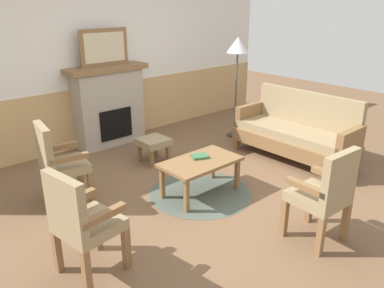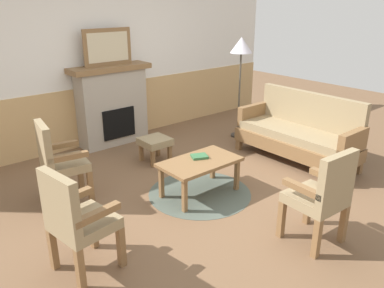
% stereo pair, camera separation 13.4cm
% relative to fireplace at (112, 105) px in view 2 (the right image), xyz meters
% --- Properties ---
extents(ground_plane, '(14.00, 14.00, 0.00)m').
position_rel_fireplace_xyz_m(ground_plane, '(0.00, -2.35, -0.65)').
color(ground_plane, brown).
extents(wall_back, '(7.20, 0.14, 2.70)m').
position_rel_fireplace_xyz_m(wall_back, '(0.00, 0.25, 0.66)').
color(wall_back, white).
rests_on(wall_back, ground_plane).
extents(fireplace, '(1.30, 0.44, 1.28)m').
position_rel_fireplace_xyz_m(fireplace, '(0.00, 0.00, 0.00)').
color(fireplace, '#A39989').
rests_on(fireplace, ground_plane).
extents(framed_picture, '(0.80, 0.04, 0.56)m').
position_rel_fireplace_xyz_m(framed_picture, '(0.00, 0.00, 0.91)').
color(framed_picture, brown).
rests_on(framed_picture, fireplace).
extents(couch, '(0.70, 1.80, 0.98)m').
position_rel_fireplace_xyz_m(couch, '(1.71, -2.39, -0.26)').
color(couch, brown).
rests_on(couch, ground_plane).
extents(coffee_table, '(0.96, 0.56, 0.44)m').
position_rel_fireplace_xyz_m(coffee_table, '(-0.10, -2.26, -0.27)').
color(coffee_table, brown).
rests_on(coffee_table, ground_plane).
extents(round_rug, '(1.27, 1.27, 0.01)m').
position_rel_fireplace_xyz_m(round_rug, '(-0.10, -2.26, -0.65)').
color(round_rug, '#4C564C').
rests_on(round_rug, ground_plane).
extents(book_on_table, '(0.24, 0.22, 0.03)m').
position_rel_fireplace_xyz_m(book_on_table, '(-0.05, -2.19, -0.20)').
color(book_on_table, '#33663D').
rests_on(book_on_table, coffee_table).
extents(footstool, '(0.40, 0.40, 0.36)m').
position_rel_fireplace_xyz_m(footstool, '(0.07, -1.09, -0.37)').
color(footstool, brown).
rests_on(footstool, ground_plane).
extents(armchair_near_fireplace, '(0.54, 0.54, 0.98)m').
position_rel_fireplace_xyz_m(armchair_near_fireplace, '(-1.85, -2.68, -0.11)').
color(armchair_near_fireplace, brown).
rests_on(armchair_near_fireplace, ground_plane).
extents(armchair_by_window_left, '(0.55, 0.55, 0.98)m').
position_rel_fireplace_xyz_m(armchair_by_window_left, '(-1.46, -1.35, -0.11)').
color(armchair_by_window_left, brown).
rests_on(armchair_by_window_left, ground_plane).
extents(armchair_front_left, '(0.51, 0.51, 0.98)m').
position_rel_fireplace_xyz_m(armchair_front_left, '(0.11, -3.78, -0.11)').
color(armchair_front_left, brown).
rests_on(armchair_front_left, ground_plane).
extents(floor_lamp_by_couch, '(0.36, 0.36, 1.68)m').
position_rel_fireplace_xyz_m(floor_lamp_by_couch, '(1.80, -1.10, 0.80)').
color(floor_lamp_by_couch, '#332D28').
rests_on(floor_lamp_by_couch, ground_plane).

